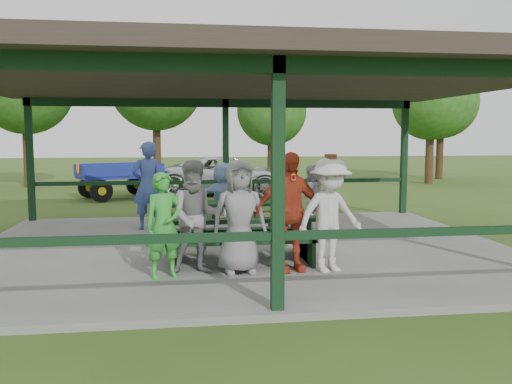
{
  "coord_description": "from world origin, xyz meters",
  "views": [
    {
      "loc": [
        -1.12,
        -10.07,
        2.19
      ],
      "look_at": [
        0.22,
        -0.3,
        1.16
      ],
      "focal_mm": 38.0,
      "sensor_mm": 36.0,
      "label": 1
    }
  ],
  "objects": [
    {
      "name": "picnic_table_near",
      "position": [
        -0.17,
        -1.2,
        0.57
      ],
      "size": [
        2.57,
        1.39,
        0.75
      ],
      "color": "black",
      "rests_on": "concrete_slab"
    },
    {
      "name": "pickup_truck",
      "position": [
        0.59,
        9.89,
        0.7
      ],
      "size": [
        5.47,
        3.42,
        1.41
      ],
      "primitive_type": "imported",
      "rotation": [
        0.0,
        0.0,
        1.34
      ],
      "color": "silver",
      "rests_on": "ground"
    },
    {
      "name": "tree_far_left",
      "position": [
        -7.55,
        13.83,
        4.18
      ],
      "size": [
        3.95,
        3.95,
        6.17
      ],
      "color": "black",
      "rests_on": "ground"
    },
    {
      "name": "tree_left",
      "position": [
        -2.24,
        15.21,
        4.5
      ],
      "size": [
        4.25,
        4.25,
        6.65
      ],
      "color": "black",
      "rests_on": "ground"
    },
    {
      "name": "pavilion_structure",
      "position": [
        0.0,
        0.0,
        3.17
      ],
      "size": [
        10.6,
        8.6,
        3.24
      ],
      "color": "black",
      "rests_on": "concrete_slab"
    },
    {
      "name": "tree_mid",
      "position": [
        2.83,
        13.67,
        3.24
      ],
      "size": [
        3.07,
        3.07,
        4.8
      ],
      "color": "black",
      "rests_on": "ground"
    },
    {
      "name": "concrete_slab",
      "position": [
        0.0,
        0.0,
        0.05
      ],
      "size": [
        10.0,
        8.0,
        0.1
      ],
      "primitive_type": "cube",
      "color": "slate",
      "rests_on": "ground"
    },
    {
      "name": "contestant_grey_left",
      "position": [
        -0.91,
        -1.97,
        0.96
      ],
      "size": [
        0.89,
        0.72,
        1.73
      ],
      "primitive_type": "imported",
      "rotation": [
        0.0,
        0.0,
        0.08
      ],
      "color": "gray",
      "rests_on": "concrete_slab"
    },
    {
      "name": "spectator_lblue",
      "position": [
        -0.26,
        1.51,
        0.86
      ],
      "size": [
        1.45,
        0.56,
        1.53
      ],
      "primitive_type": "imported",
      "rotation": [
        0.0,
        0.0,
        3.22
      ],
      "color": "#8EB4DC",
      "rests_on": "concrete_slab"
    },
    {
      "name": "tree_right",
      "position": [
        9.99,
        13.14,
        3.7
      ],
      "size": [
        3.5,
        3.5,
        5.47
      ],
      "color": "black",
      "rests_on": "ground"
    },
    {
      "name": "contestant_green",
      "position": [
        -1.39,
        -2.14,
        0.88
      ],
      "size": [
        0.66,
        0.54,
        1.56
      ],
      "primitive_type": "imported",
      "rotation": [
        0.0,
        0.0,
        0.32
      ],
      "color": "green",
      "rests_on": "concrete_slab"
    },
    {
      "name": "ground",
      "position": [
        0.0,
        0.0,
        0.0
      ],
      "size": [
        90.0,
        90.0,
        0.0
      ],
      "primitive_type": "plane",
      "color": "#335119",
      "rests_on": "ground"
    },
    {
      "name": "spectator_grey",
      "position": [
        1.72,
        1.7,
        0.82
      ],
      "size": [
        0.82,
        0.71,
        1.44
      ],
      "primitive_type": "imported",
      "rotation": [
        0.0,
        0.0,
        3.41
      ],
      "color": "#9B9A9D",
      "rests_on": "concrete_slab"
    },
    {
      "name": "contestant_red",
      "position": [
        0.5,
        -1.98,
        1.02
      ],
      "size": [
        1.15,
        0.65,
        1.84
      ],
      "primitive_type": "imported",
      "rotation": [
        0.0,
        0.0,
        0.19
      ],
      "color": "#B43920",
      "rests_on": "concrete_slab"
    },
    {
      "name": "spectator_blue",
      "position": [
        -1.88,
        2.13,
        1.08
      ],
      "size": [
        0.83,
        0.67,
        1.96
      ],
      "primitive_type": "imported",
      "rotation": [
        0.0,
        0.0,
        3.47
      ],
      "color": "#394C95",
      "rests_on": "concrete_slab"
    },
    {
      "name": "farm_trailer",
      "position": [
        -3.26,
        9.15,
        0.65
      ],
      "size": [
        3.68,
        2.53,
        1.31
      ],
      "rotation": [
        0.0,
        0.0,
        0.43
      ],
      "color": "navy",
      "rests_on": "ground"
    },
    {
      "name": "contestant_grey_mid",
      "position": [
        -0.27,
        -2.01,
        0.97
      ],
      "size": [
        0.91,
        0.65,
        1.73
      ],
      "primitive_type": "imported",
      "rotation": [
        0.0,
        0.0,
        0.12
      ],
      "color": "gray",
      "rests_on": "concrete_slab"
    },
    {
      "name": "table_setting",
      "position": [
        -0.09,
        -1.19,
        0.88
      ],
      "size": [
        2.37,
        0.45,
        0.1
      ],
      "color": "white",
      "rests_on": "picnic_table_near"
    },
    {
      "name": "picnic_table_far",
      "position": [
        -0.34,
        0.8,
        0.57
      ],
      "size": [
        2.57,
        1.39,
        0.75
      ],
      "color": "black",
      "rests_on": "concrete_slab"
    },
    {
      "name": "tree_far_right",
      "position": [
        11.74,
        15.68,
        3.81
      ],
      "size": [
        3.6,
        3.6,
        5.63
      ],
      "color": "black",
      "rests_on": "ground"
    },
    {
      "name": "contestant_white_fedora",
      "position": [
        1.11,
        -2.11,
        0.98
      ],
      "size": [
        1.28,
        0.97,
        1.81
      ],
      "rotation": [
        0.0,
        0.0,
        0.31
      ],
      "color": "silver",
      "rests_on": "concrete_slab"
    }
  ]
}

